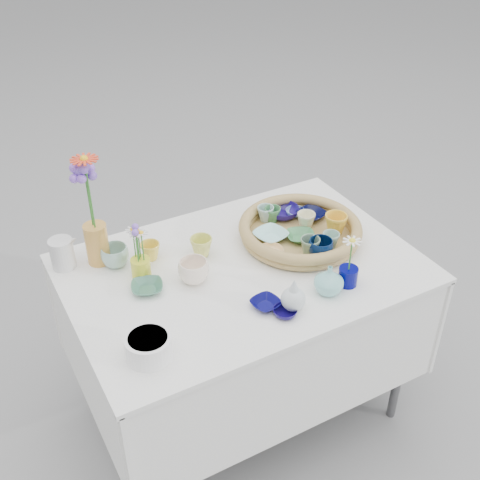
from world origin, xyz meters
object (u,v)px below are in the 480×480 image
wicker_tray (300,231)px  bud_vase_seafoam (329,280)px  display_table (242,407)px  tall_vase_yellow (97,244)px

wicker_tray → bud_vase_seafoam: (-0.09, -0.32, 0.01)m
wicker_tray → bud_vase_seafoam: 0.33m
wicker_tray → bud_vase_seafoam: bearing=-106.5°
bud_vase_seafoam → wicker_tray: bearing=73.5°
wicker_tray → display_table: bearing=-169.9°
wicker_tray → tall_vase_yellow: 0.76m
display_table → wicker_tray: bearing=10.1°
display_table → tall_vase_yellow: size_ratio=8.03×
display_table → bud_vase_seafoam: (0.19, -0.27, 0.82)m
display_table → tall_vase_yellow: tall_vase_yellow is taller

